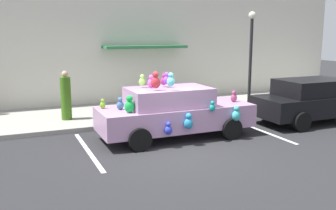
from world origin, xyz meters
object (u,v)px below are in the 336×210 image
at_px(parked_sedan_behind, 314,100).
at_px(teddy_bear_on_sidewalk, 187,105).
at_px(plush_covered_car, 174,112).
at_px(street_lamp_post, 251,50).
at_px(pedestrian_walking_past, 66,97).

height_order(parked_sedan_behind, teddy_bear_on_sidewalk, parked_sedan_behind).
bearing_deg(plush_covered_car, parked_sedan_behind, -0.90).
bearing_deg(parked_sedan_behind, street_lamp_post, 116.30).
distance_m(plush_covered_car, teddy_bear_on_sidewalk, 2.92).
xyz_separation_m(plush_covered_car, street_lamp_post, (4.30, 2.23, 1.68)).
xyz_separation_m(parked_sedan_behind, teddy_bear_on_sidewalk, (-3.84, 2.49, -0.31)).
bearing_deg(parked_sedan_behind, plush_covered_car, 179.10).
xyz_separation_m(street_lamp_post, pedestrian_walking_past, (-7.01, 0.90, -1.55)).
relative_size(teddy_bear_on_sidewalk, pedestrian_walking_past, 0.42).
bearing_deg(plush_covered_car, teddy_bear_on_sidewalk, 56.24).
distance_m(plush_covered_car, street_lamp_post, 5.13).
relative_size(parked_sedan_behind, street_lamp_post, 1.20).
bearing_deg(teddy_bear_on_sidewalk, plush_covered_car, -123.76).
bearing_deg(plush_covered_car, street_lamp_post, 27.44).
relative_size(plush_covered_car, street_lamp_post, 1.23).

